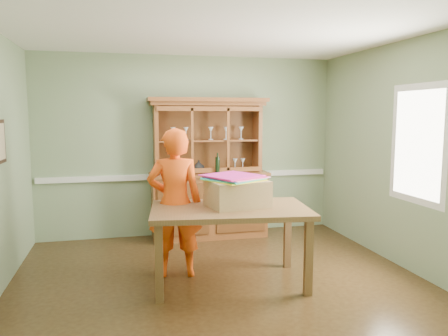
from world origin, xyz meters
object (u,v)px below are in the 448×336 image
object	(u,v)px
cardboard_box	(237,193)
person	(175,203)
china_hutch	(209,188)
dining_table	(230,216)

from	to	relation	value
cardboard_box	person	xyz separation A→B (m)	(-0.64, 0.31, -0.14)
china_hutch	person	size ratio (longest dim) A/B	1.23
cardboard_box	person	distance (m)	0.73
dining_table	cardboard_box	size ratio (longest dim) A/B	2.92
cardboard_box	person	world-z (taller)	person
china_hutch	dining_table	bearing A→B (deg)	-94.47
china_hutch	cardboard_box	size ratio (longest dim) A/B	3.39
dining_table	cardboard_box	distance (m)	0.26
china_hutch	dining_table	size ratio (longest dim) A/B	1.16
dining_table	cardboard_box	world-z (taller)	cardboard_box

